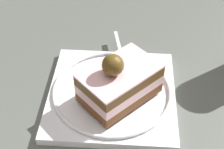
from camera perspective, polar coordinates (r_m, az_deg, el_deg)
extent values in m
plane|color=#50544F|center=(0.51, 0.14, -5.48)|extent=(2.40, 2.40, 0.00)
cube|color=white|center=(0.52, 0.00, -3.38)|extent=(0.23, 0.23, 0.01)
torus|color=white|center=(0.51, 0.00, -2.68)|extent=(0.22, 0.22, 0.01)
cube|color=brown|center=(0.50, 1.28, -2.90)|extent=(0.13, 0.12, 0.02)
cube|color=beige|center=(0.49, 1.31, -1.60)|extent=(0.13, 0.12, 0.02)
cube|color=brown|center=(0.47, 1.34, -0.24)|extent=(0.13, 0.12, 0.02)
cube|color=beige|center=(0.47, 1.36, 0.60)|extent=(0.13, 0.12, 0.00)
sphere|color=#553E17|center=(0.45, 0.29, 1.52)|extent=(0.03, 0.03, 0.03)
cube|color=silver|center=(0.59, 1.18, 4.83)|extent=(0.08, 0.04, 0.00)
cube|color=silver|center=(0.55, 1.94, 1.80)|extent=(0.02, 0.02, 0.00)
cube|color=silver|center=(0.53, 1.80, 0.20)|extent=(0.03, 0.01, 0.00)
cube|color=silver|center=(0.53, 2.16, 0.24)|extent=(0.03, 0.01, 0.00)
cube|color=silver|center=(0.53, 2.51, 0.27)|extent=(0.03, 0.01, 0.00)
cube|color=silver|center=(0.53, 2.86, 0.30)|extent=(0.03, 0.01, 0.00)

